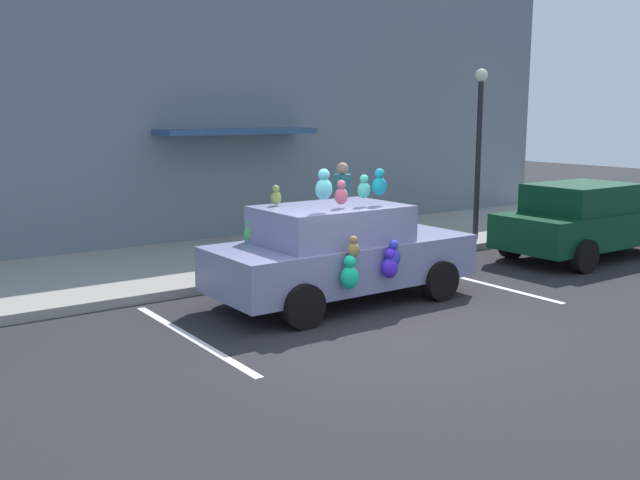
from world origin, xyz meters
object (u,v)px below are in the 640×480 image
at_px(pedestrian_near_shopfront, 342,213).
at_px(parked_sedan_behind, 585,220).
at_px(street_lamp_post, 479,136).
at_px(teddy_bear_on_sidewalk, 292,249).
at_px(plush_covered_car, 340,252).

bearing_deg(pedestrian_near_shopfront, parked_sedan_behind, -28.52).
bearing_deg(street_lamp_post, parked_sedan_behind, -72.32).
bearing_deg(parked_sedan_behind, teddy_bear_on_sidewalk, 157.38).
bearing_deg(plush_covered_car, pedestrian_near_shopfront, 52.28).
relative_size(plush_covered_car, street_lamp_post, 1.14).
relative_size(parked_sedan_behind, pedestrian_near_shopfront, 2.18).
relative_size(teddy_bear_on_sidewalk, street_lamp_post, 0.17).
bearing_deg(plush_covered_car, teddy_bear_on_sidewalk, 76.24).
height_order(plush_covered_car, street_lamp_post, street_lamp_post).
xyz_separation_m(teddy_bear_on_sidewalk, street_lamp_post, (4.89, -0.06, 2.02)).
bearing_deg(pedestrian_near_shopfront, teddy_bear_on_sidewalk, -177.45).
distance_m(street_lamp_post, pedestrian_near_shopfront, 3.95).
distance_m(parked_sedan_behind, teddy_bear_on_sidewalk, 6.10).
relative_size(parked_sedan_behind, street_lamp_post, 1.08).
bearing_deg(pedestrian_near_shopfront, plush_covered_car, -127.72).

